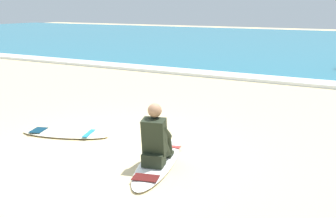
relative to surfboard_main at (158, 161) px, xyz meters
name	(u,v)px	position (x,y,z in m)	size (l,w,h in m)	color
ground_plane	(109,153)	(-0.97, 0.00, -0.04)	(80.00, 80.00, 0.00)	#CCB584
sea	(317,44)	(-0.97, 21.56, 0.01)	(80.00, 28.00, 0.10)	teal
breaking_foam	(250,78)	(-0.97, 7.86, 0.02)	(80.00, 0.90, 0.11)	white
surfboard_main	(158,161)	(0.00, 0.00, 0.00)	(1.09, 2.26, 0.08)	white
surfer_seated	(156,140)	(0.04, -0.14, 0.40)	(0.49, 0.76, 0.95)	black
surfboard_spare_near	(65,133)	(-2.27, 0.35, 0.00)	(1.80, 1.03, 0.08)	#EFE5C6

